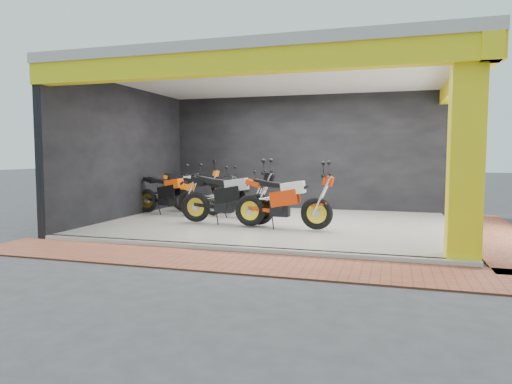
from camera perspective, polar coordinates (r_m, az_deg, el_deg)
ground at (r=9.14m, az=-0.52°, el=-6.19°), size 80.00×80.00×0.00m
showroom_floor at (r=11.03m, az=2.55°, el=-4.05°), size 8.00×6.00×0.10m
showroom_ceiling at (r=11.06m, az=2.62°, el=14.45°), size 8.40×6.40×0.20m
back_wall at (r=13.93m, az=5.70°, el=4.77°), size 8.20×0.20×3.50m
left_wall at (r=12.54m, az=-15.96°, el=4.63°), size 0.20×6.20×3.50m
corner_column at (r=7.90m, az=24.73°, el=4.44°), size 0.50×0.50×3.50m
header_beam_front at (r=8.18m, az=-2.70°, el=15.79°), size 8.40×0.30×0.40m
header_beam_right at (r=10.77m, az=24.29°, el=12.69°), size 0.30×6.40×0.40m
floor_kerb at (r=8.18m, az=-2.65°, el=-7.14°), size 8.00×0.20×0.10m
paver_front at (r=7.47m, az=-4.65°, el=-8.56°), size 9.00×1.40×0.03m
paver_right at (r=10.92m, az=27.88°, el=-4.87°), size 1.40×7.00×0.03m
moto_hero at (r=9.77m, az=7.61°, el=-0.70°), size 2.37×0.96×1.43m
moto_row_a at (r=10.35m, az=0.37°, el=-0.24°), size 2.41×0.92×1.47m
moto_row_b at (r=11.42m, az=-0.20°, el=-0.48°), size 2.06×1.12×1.19m
moto_row_c at (r=12.10m, az=-8.41°, el=0.10°), size 2.30×1.22×1.33m
moto_row_d at (r=12.51m, az=-3.86°, el=0.14°), size 2.13×0.91×1.27m
moto_row_e at (r=14.19m, az=-5.97°, el=0.92°), size 2.43×1.70×1.40m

